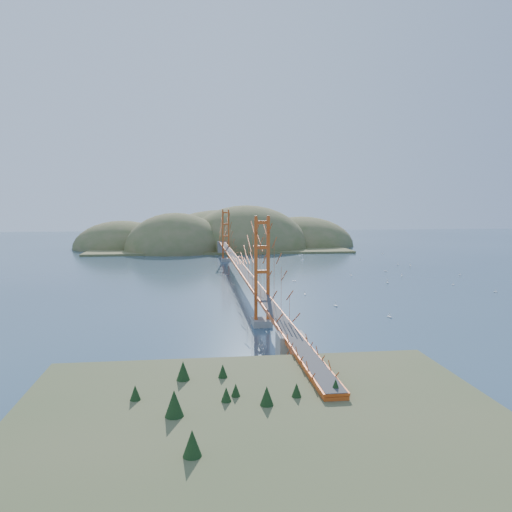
{
  "coord_description": "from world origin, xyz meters",
  "views": [
    {
      "loc": [
        -7.06,
        -81.61,
        12.94
      ],
      "look_at": [
        3.1,
        0.0,
        4.3
      ],
      "focal_mm": 35.0,
      "sensor_mm": 36.0,
      "label": 1
    }
  ],
  "objects": [
    {
      "name": "sailboat_2",
      "position": [
        36.68,
        -14.47,
        0.14
      ],
      "size": [
        0.55,
        0.48,
        0.62
      ],
      "color": "white",
      "rests_on": "ground"
    },
    {
      "name": "sailboat_17",
      "position": [
        35.77,
        18.82,
        0.14
      ],
      "size": [
        0.56,
        0.53,
        0.62
      ],
      "color": "white",
      "rests_on": "ground"
    },
    {
      "name": "sailboat_10",
      "position": [
        10.65,
        -21.22,
        0.16
      ],
      "size": [
        0.64,
        0.66,
        0.74
      ],
      "color": "white",
      "rests_on": "ground"
    },
    {
      "name": "bridge",
      "position": [
        0.0,
        0.18,
        7.01
      ],
      "size": [
        2.2,
        94.4,
        12.0
      ],
      "color": "gray",
      "rests_on": "ground"
    },
    {
      "name": "sailboat_12",
      "position": [
        20.01,
        42.0,
        0.15
      ],
      "size": [
        0.6,
        0.56,
        0.67
      ],
      "color": "white",
      "rests_on": "ground"
    },
    {
      "name": "sailboat_5",
      "position": [
        40.75,
        2.65,
        0.14
      ],
      "size": [
        0.49,
        0.54,
        0.61
      ],
      "color": "white",
      "rests_on": "ground"
    },
    {
      "name": "sailboat_3",
      "position": [
        17.65,
        30.13,
        0.16
      ],
      "size": [
        0.66,
        0.65,
        0.75
      ],
      "color": "white",
      "rests_on": "ground"
    },
    {
      "name": "far_headlands",
      "position": [
        2.21,
        68.52,
        0.0
      ],
      "size": [
        84.0,
        58.0,
        25.0
      ],
      "color": "olive",
      "rests_on": "ground"
    },
    {
      "name": "sailboat_9",
      "position": [
        37.36,
        16.06,
        0.16
      ],
      "size": [
        0.68,
        0.68,
        0.73
      ],
      "color": "white",
      "rests_on": "ground"
    },
    {
      "name": "sailboat_8",
      "position": [
        31.05,
        29.24,
        0.14
      ],
      "size": [
        0.54,
        0.54,
        0.58
      ],
      "color": "white",
      "rests_on": "ground"
    },
    {
      "name": "sailboat_extra_0",
      "position": [
        9.45,
        -0.78,
        0.15
      ],
      "size": [
        0.59,
        0.49,
        0.68
      ],
      "color": "white",
      "rests_on": "ground"
    },
    {
      "name": "sailboat_16",
      "position": [
        29.28,
        9.19,
        0.16
      ],
      "size": [
        0.7,
        0.7,
        0.74
      ],
      "color": "white",
      "rests_on": "ground"
    },
    {
      "name": "sailboat_6",
      "position": [
        15.0,
        -28.02,
        0.15
      ],
      "size": [
        0.6,
        0.63,
        0.71
      ],
      "color": "white",
      "rests_on": "ground"
    },
    {
      "name": "sailboat_4",
      "position": [
        29.64,
        2.56,
        0.15
      ],
      "size": [
        0.59,
        0.59,
        0.66
      ],
      "color": "white",
      "rests_on": "ground"
    },
    {
      "name": "sailboat_13",
      "position": [
        33.95,
        -7.44,
        0.14
      ],
      "size": [
        0.51,
        0.47,
        0.57
      ],
      "color": "white",
      "rests_on": "ground"
    },
    {
      "name": "ground",
      "position": [
        0.0,
        0.0,
        0.0
      ],
      "size": [
        320.0,
        320.0,
        0.0
      ],
      "primitive_type": "plane",
      "color": "#2B4256",
      "rests_on": "ground"
    },
    {
      "name": "fort",
      "position": [
        0.4,
        -47.8,
        0.67
      ],
      "size": [
        3.7,
        2.3,
        1.75
      ],
      "color": "maroon",
      "rests_on": "ground"
    },
    {
      "name": "near_bluff",
      "position": [
        -4.0,
        -59.25,
        1.46
      ],
      "size": [
        24.0,
        20.5,
        4.2
      ],
      "color": "#46542F",
      "rests_on": "ground"
    },
    {
      "name": "sailboat_7",
      "position": [
        18.96,
        39.82,
        0.14
      ],
      "size": [
        0.55,
        0.55,
        0.59
      ],
      "color": "white",
      "rests_on": "ground"
    },
    {
      "name": "sailboat_0",
      "position": [
        21.03,
        4.69,
        0.15
      ],
      "size": [
        0.45,
        0.55,
        0.65
      ],
      "color": "white",
      "rests_on": "ground"
    },
    {
      "name": "approach_viaduct",
      "position": [
        0.0,
        -51.91,
        2.55
      ],
      "size": [
        1.4,
        12.0,
        3.38
      ],
      "color": "#BA4514",
      "rests_on": "ground"
    },
    {
      "name": "promontory",
      "position": [
        0.0,
        -48.5,
        0.12
      ],
      "size": [
        9.0,
        6.0,
        0.24
      ],
      "primitive_type": "cube",
      "color": "#59544C",
      "rests_on": "ground"
    },
    {
      "name": "sailboat_15",
      "position": [
        41.2,
        41.38,
        0.16
      ],
      "size": [
        0.63,
        0.64,
        0.72
      ],
      "color": "white",
      "rests_on": "ground"
    },
    {
      "name": "sailboat_14",
      "position": [
        24.31,
        -4.13,
        0.16
      ],
      "size": [
        0.5,
        0.62,
        0.73
      ],
      "color": "white",
      "rests_on": "ground"
    },
    {
      "name": "sailboat_extra_1",
      "position": [
        8.55,
        -12.76,
        0.14
      ],
      "size": [
        0.48,
        0.54,
        0.62
      ],
      "color": "white",
      "rests_on": "ground"
    }
  ]
}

